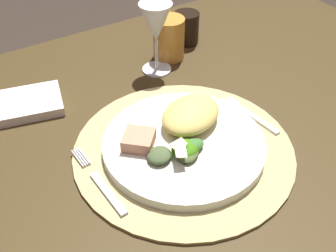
% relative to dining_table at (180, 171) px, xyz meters
% --- Properties ---
extents(dining_table, '(1.34, 0.90, 0.70)m').
position_rel_dining_table_xyz_m(dining_table, '(0.00, 0.00, 0.00)').
color(dining_table, '#3E2F16').
rests_on(dining_table, ground).
extents(placemat, '(0.38, 0.38, 0.01)m').
position_rel_dining_table_xyz_m(placemat, '(-0.03, -0.05, 0.12)').
color(placemat, tan).
rests_on(placemat, dining_table).
extents(dinner_plate, '(0.28, 0.28, 0.02)m').
position_rel_dining_table_xyz_m(dinner_plate, '(-0.03, -0.05, 0.13)').
color(dinner_plate, silver).
rests_on(dinner_plate, placemat).
extents(pasta_serving, '(0.15, 0.13, 0.04)m').
position_rel_dining_table_xyz_m(pasta_serving, '(0.01, -0.02, 0.16)').
color(pasta_serving, '#E6CE66').
rests_on(pasta_serving, dinner_plate).
extents(salad_greens, '(0.11, 0.08, 0.03)m').
position_rel_dining_table_xyz_m(salad_greens, '(-0.05, -0.08, 0.15)').
color(salad_greens, '#3B7C11').
rests_on(salad_greens, dinner_plate).
extents(bread_piece, '(0.07, 0.07, 0.02)m').
position_rel_dining_table_xyz_m(bread_piece, '(-0.10, -0.02, 0.15)').
color(bread_piece, tan).
rests_on(bread_piece, dinner_plate).
extents(fork, '(0.02, 0.17, 0.00)m').
position_rel_dining_table_xyz_m(fork, '(-0.19, -0.05, 0.12)').
color(fork, silver).
rests_on(fork, placemat).
extents(spoon, '(0.03, 0.13, 0.01)m').
position_rel_dining_table_xyz_m(spoon, '(0.13, -0.03, 0.12)').
color(spoon, silver).
rests_on(spoon, placemat).
extents(napkin, '(0.15, 0.13, 0.02)m').
position_rel_dining_table_xyz_m(napkin, '(-0.22, 0.21, 0.13)').
color(napkin, white).
rests_on(napkin, dining_table).
extents(wine_glass, '(0.07, 0.07, 0.16)m').
position_rel_dining_table_xyz_m(wine_glass, '(0.07, 0.19, 0.22)').
color(wine_glass, silver).
rests_on(wine_glass, dining_table).
extents(amber_tumbler, '(0.07, 0.07, 0.10)m').
position_rel_dining_table_xyz_m(amber_tumbler, '(0.12, 0.23, 0.16)').
color(amber_tumbler, gold).
rests_on(amber_tumbler, dining_table).
extents(dark_tumbler, '(0.06, 0.06, 0.08)m').
position_rel_dining_table_xyz_m(dark_tumbler, '(0.20, 0.26, 0.15)').
color(dark_tumbler, black).
rests_on(dark_tumbler, dining_table).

